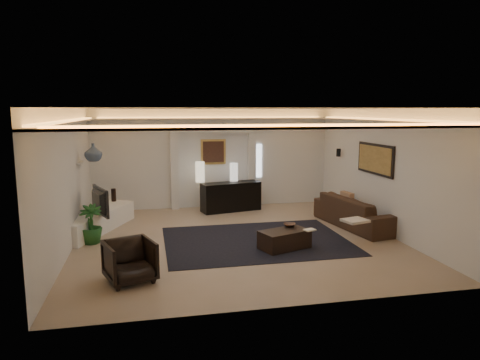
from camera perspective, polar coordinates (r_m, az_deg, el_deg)
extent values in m
plane|color=#9D8669|center=(9.95, -0.42, -7.70)|extent=(7.00, 7.00, 0.00)
plane|color=white|center=(9.53, -0.44, 9.24)|extent=(7.00, 7.00, 0.00)
plane|color=white|center=(13.05, -3.49, 2.80)|extent=(7.00, 0.00, 7.00)
plane|color=white|center=(6.30, 5.93, -4.02)|extent=(7.00, 0.00, 7.00)
plane|color=white|center=(9.58, -21.41, -0.09)|extent=(0.00, 7.00, 7.00)
plane|color=white|center=(10.88, 17.96, 1.12)|extent=(0.00, 7.00, 7.00)
cube|color=silver|center=(9.53, -0.44, 7.56)|extent=(7.00, 7.00, 0.04)
cube|color=white|center=(13.31, 2.29, 2.50)|extent=(0.25, 0.03, 1.00)
cube|color=black|center=(9.85, 2.12, -7.85)|extent=(4.00, 3.00, 0.01)
cube|color=silver|center=(12.88, -8.47, 1.07)|extent=(0.22, 0.20, 2.20)
cube|color=silver|center=(13.21, 1.53, 1.36)|extent=(0.22, 0.20, 2.20)
cube|color=silver|center=(12.89, -3.46, 6.29)|extent=(2.52, 0.20, 0.12)
cube|color=tan|center=(13.00, -3.48, 3.66)|extent=(0.74, 0.04, 0.74)
cube|color=#4C2D1E|center=(12.98, -3.46, 3.65)|extent=(0.62, 0.02, 0.62)
cube|color=black|center=(11.09, 17.12, 2.61)|extent=(0.04, 1.64, 0.74)
cube|color=tan|center=(11.08, 17.01, 2.60)|extent=(0.02, 1.50, 0.62)
cylinder|color=black|center=(12.74, 12.64, 3.49)|extent=(0.12, 0.12, 0.22)
cube|color=silver|center=(10.92, -19.97, 2.10)|extent=(0.10, 0.55, 0.04)
cube|color=black|center=(12.63, -1.20, -2.21)|extent=(1.77, 0.88, 0.85)
cylinder|color=#FAE9C1|center=(12.65, -5.20, 0.94)|extent=(0.29, 0.29, 0.58)
cylinder|color=silver|center=(12.80, -0.81, 1.07)|extent=(0.30, 0.30, 0.52)
cube|color=white|center=(11.12, -18.10, -5.16)|extent=(1.70, 2.74, 0.50)
imported|color=black|center=(10.63, -18.17, -2.81)|extent=(1.08, 0.53, 0.64)
cylinder|color=black|center=(12.12, -16.05, -1.90)|extent=(0.13, 0.13, 0.34)
imported|color=#303F51|center=(10.95, -18.47, 3.42)|extent=(0.53, 0.53, 0.42)
imported|color=#1E511E|center=(10.09, -18.76, -5.45)|extent=(0.49, 0.49, 0.85)
imported|color=#4C2B1B|center=(11.33, 14.92, -4.00)|extent=(2.66, 1.36, 0.74)
cube|color=silver|center=(9.68, 14.68, -5.10)|extent=(0.59, 0.52, 0.05)
cube|color=tan|center=(11.73, 13.68, -2.60)|extent=(0.20, 0.46, 0.44)
cube|color=black|center=(9.30, 5.78, -7.64)|extent=(1.15, 0.87, 0.38)
imported|color=#452D20|center=(9.55, 6.45, -5.72)|extent=(0.34, 0.34, 0.06)
cube|color=#FFEECC|center=(9.30, 9.02, -6.30)|extent=(0.27, 0.23, 0.03)
imported|color=black|center=(7.74, -14.06, -10.16)|extent=(0.98, 1.00, 0.71)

